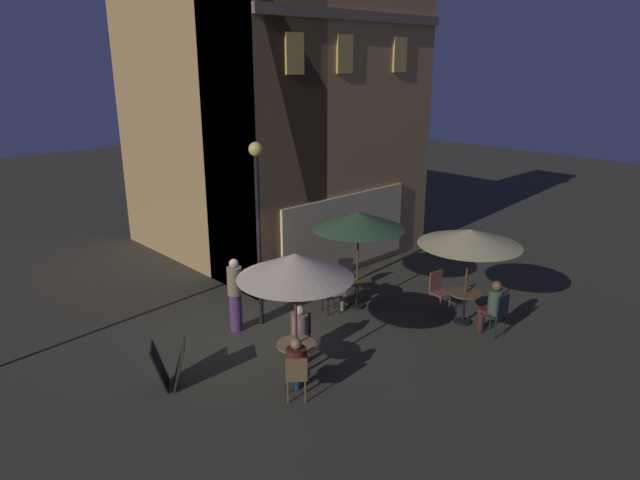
{
  "coord_description": "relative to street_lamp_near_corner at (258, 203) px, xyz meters",
  "views": [
    {
      "loc": [
        -6.68,
        -9.53,
        5.86
      ],
      "look_at": [
        1.68,
        -0.69,
        1.98
      ],
      "focal_mm": 31.69,
      "sensor_mm": 36.0,
      "label": 1
    }
  ],
  "objects": [
    {
      "name": "cafe_chair_5",
      "position": [
        3.57,
        -2.38,
        -2.29
      ],
      "size": [
        0.46,
        0.46,
        0.99
      ],
      "rotation": [
        0.0,
        0.0,
        -1.72
      ],
      "color": "brown",
      "rests_on": "ground"
    },
    {
      "name": "cafe_table_1",
      "position": [
        -0.94,
        -2.32,
        -2.36
      ],
      "size": [
        0.76,
        0.76,
        0.71
      ],
      "color": "black",
      "rests_on": "ground"
    },
    {
      "name": "cafe_chair_3",
      "position": [
        -0.35,
        -1.77,
        -2.31
      ],
      "size": [
        0.59,
        0.59,
        0.95
      ],
      "rotation": [
        0.0,
        0.0,
        -2.39
      ],
      "color": "brown",
      "rests_on": "ground"
    },
    {
      "name": "patron_standing_4",
      "position": [
        -0.62,
        0.12,
        -2.02
      ],
      "size": [
        0.33,
        0.33,
        1.71
      ],
      "rotation": [
        0.0,
        0.0,
        0.23
      ],
      "color": "#58355E",
      "rests_on": "ground"
    },
    {
      "name": "menu_sandwich_board",
      "position": [
        -2.88,
        -0.94,
        -2.45
      ],
      "size": [
        0.83,
        0.8,
        0.85
      ],
      "rotation": [
        0.0,
        0.0,
        -0.54
      ],
      "color": "black",
      "rests_on": "ground"
    },
    {
      "name": "cafe_building",
      "position": [
        2.96,
        3.42,
        1.04
      ],
      "size": [
        6.75,
        7.44,
        7.85
      ],
      "color": "tan",
      "rests_on": "ground"
    },
    {
      "name": "cafe_chair_0",
      "position": [
        2.71,
        -0.13,
        -2.32
      ],
      "size": [
        0.54,
        0.54,
        0.95
      ],
      "rotation": [
        0.0,
        0.0,
        -2.08
      ],
      "color": "black",
      "rests_on": "ground"
    },
    {
      "name": "street_lamp_near_corner",
      "position": [
        0.0,
        0.0,
        0.0
      ],
      "size": [
        0.31,
        0.31,
        4.22
      ],
      "color": "black",
      "rests_on": "ground"
    },
    {
      "name": "patron_seated_2",
      "position": [
        -0.46,
        -1.87,
        -2.22
      ],
      "size": [
        0.51,
        0.5,
        1.18
      ],
      "rotation": [
        0.0,
        0.0,
        -2.39
      ],
      "color": "#7A6859",
      "rests_on": "ground"
    },
    {
      "name": "patron_seated_0",
      "position": [
        1.66,
        -0.68,
        -2.19
      ],
      "size": [
        0.55,
        0.46,
        1.23
      ],
      "rotation": [
        0.0,
        0.0,
        -0.31
      ],
      "color": "gray",
      "rests_on": "ground"
    },
    {
      "name": "cafe_chair_4",
      "position": [
        3.41,
        -4.09,
        -2.29
      ],
      "size": [
        0.44,
        0.44,
        1.0
      ],
      "rotation": [
        0.0,
        0.0,
        1.53
      ],
      "color": "black",
      "rests_on": "ground"
    },
    {
      "name": "ground_plane",
      "position": [
        -0.55,
        -0.1,
        -2.89
      ],
      "size": [
        60.0,
        60.0,
        0.0
      ],
      "primitive_type": "plane",
      "color": "#3A372B"
    },
    {
      "name": "cafe_chair_2",
      "position": [
        -1.47,
        -2.93,
        -2.34
      ],
      "size": [
        0.54,
        0.54,
        0.9
      ],
      "rotation": [
        0.0,
        0.0,
        0.85
      ],
      "color": "brown",
      "rests_on": "ground"
    },
    {
      "name": "patron_seated_1",
      "position": [
        -1.38,
        -2.82,
        -2.2
      ],
      "size": [
        0.53,
        0.54,
        1.19
      ],
      "rotation": [
        0.0,
        0.0,
        0.85
      ],
      "color": "#1A2F48",
      "rests_on": "ground"
    },
    {
      "name": "patio_umbrella_1",
      "position": [
        -0.94,
        -2.32,
        -0.6
      ],
      "size": [
        2.17,
        2.17,
        2.53
      ],
      "color": "black",
      "rests_on": "ground"
    },
    {
      "name": "cafe_table_2",
      "position": [
        3.45,
        -3.21,
        -2.31
      ],
      "size": [
        0.77,
        0.77,
        0.77
      ],
      "color": "black",
      "rests_on": "ground"
    },
    {
      "name": "patio_umbrella_0",
      "position": [
        2.3,
        -0.88,
        -0.65
      ],
      "size": [
        2.23,
        2.23,
        2.45
      ],
      "color": "black",
      "rests_on": "ground"
    },
    {
      "name": "cafe_chair_1",
      "position": [
        1.53,
        -0.63,
        -2.33
      ],
      "size": [
        0.51,
        0.51,
        0.93
      ],
      "rotation": [
        0.0,
        0.0,
        -0.31
      ],
      "color": "black",
      "rests_on": "ground"
    },
    {
      "name": "patron_seated_3",
      "position": [
        3.42,
        -3.93,
        -2.16
      ],
      "size": [
        0.33,
        0.53,
        1.28
      ],
      "rotation": [
        0.0,
        0.0,
        1.53
      ],
      "color": "#4E1C1A",
      "rests_on": "ground"
    },
    {
      "name": "patio_umbrella_2",
      "position": [
        3.45,
        -3.21,
        -0.8
      ],
      "size": [
        2.32,
        2.32,
        2.28
      ],
      "color": "black",
      "rests_on": "ground"
    },
    {
      "name": "cafe_table_0",
      "position": [
        2.3,
        -0.88,
        -2.37
      ],
      "size": [
        0.72,
        0.72,
        0.72
      ],
      "color": "black",
      "rests_on": "ground"
    }
  ]
}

